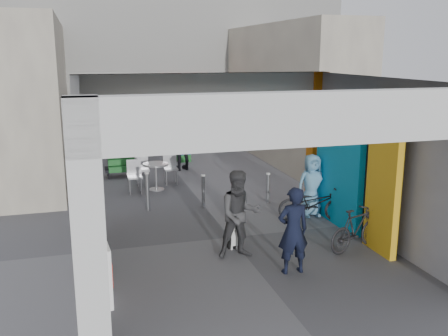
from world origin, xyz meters
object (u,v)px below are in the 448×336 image
object	(u,v)px
man_crates	(182,141)
bicycle_rear	(356,229)
produce_stand	(124,167)
man_elderly	(312,185)
man_back_turned	(240,214)
border_collie	(233,236)
white_van	(199,134)
man_with_dog	(293,230)
bicycle_front	(314,204)
cafe_set	(150,176)

from	to	relation	value
man_crates	bicycle_rear	bearing A→B (deg)	90.09
produce_stand	man_elderly	xyz separation A→B (m)	(4.14, -5.39, 0.46)
produce_stand	man_back_turned	world-z (taller)	man_back_turned
man_back_turned	border_collie	bearing A→B (deg)	91.83
border_collie	white_van	distance (m)	10.95
bicycle_rear	white_van	bearing A→B (deg)	-16.21
produce_stand	man_with_dog	xyz separation A→B (m)	(2.35, -8.34, 0.50)
border_collie	bicycle_front	distance (m)	2.60
man_crates	bicycle_front	bearing A→B (deg)	93.60
produce_stand	bicycle_rear	size ratio (longest dim) A/B	0.82
produce_stand	man_elderly	bearing A→B (deg)	-77.01
man_back_turned	bicycle_rear	size ratio (longest dim) A/B	1.19
border_collie	man_with_dog	world-z (taller)	man_with_dog
man_elderly	man_crates	xyz separation A→B (m)	(-2.09, 5.77, 0.22)
cafe_set	man_with_dog	world-z (taller)	man_with_dog
man_with_dog	produce_stand	bearing A→B (deg)	-74.25
man_elderly	border_collie	bearing A→B (deg)	-148.86
man_back_turned	bicycle_rear	world-z (taller)	man_back_turned
man_with_dog	man_elderly	distance (m)	3.45
border_collie	bicycle_rear	size ratio (longest dim) A/B	0.43
bicycle_front	man_back_turned	bearing A→B (deg)	140.15
bicycle_rear	man_back_turned	bearing A→B (deg)	63.57
man_with_dog	man_crates	size ratio (longest dim) A/B	0.81
border_collie	man_back_turned	distance (m)	0.80
cafe_set	man_crates	distance (m)	2.53
cafe_set	bicycle_rear	xyz separation A→B (m)	(3.41, -6.06, 0.11)
man_crates	man_with_dog	bearing A→B (deg)	78.07
cafe_set	border_collie	size ratio (longest dim) A/B	2.49
cafe_set	man_crates	world-z (taller)	man_crates
cafe_set	produce_stand	distance (m)	1.75
cafe_set	bicycle_front	world-z (taller)	cafe_set
border_collie	man_back_turned	size ratio (longest dim) A/B	0.36
bicycle_front	man_with_dog	bearing A→B (deg)	163.47
bicycle_front	bicycle_rear	size ratio (longest dim) A/B	1.13
man_elderly	man_crates	world-z (taller)	man_crates
man_elderly	man_back_turned	bearing A→B (deg)	-141.24
cafe_set	produce_stand	xyz separation A→B (m)	(-0.65, 1.63, -0.02)
man_back_turned	man_crates	size ratio (longest dim) A/B	0.88
border_collie	cafe_set	bearing A→B (deg)	97.12
border_collie	bicycle_rear	world-z (taller)	bicycle_rear
produce_stand	white_van	world-z (taller)	white_van
man_elderly	cafe_set	bearing A→B (deg)	133.16
border_collie	man_with_dog	size ratio (longest dim) A/B	0.39
man_crates	white_van	distance (m)	3.81
white_van	man_with_dog	bearing A→B (deg)	167.92
cafe_set	man_back_turned	distance (m)	5.86
man_crates	bicycle_rear	distance (m)	8.33
border_collie	bicycle_rear	distance (m)	2.56
white_van	bicycle_front	bearing A→B (deg)	176.30
produce_stand	man_with_dog	distance (m)	8.68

